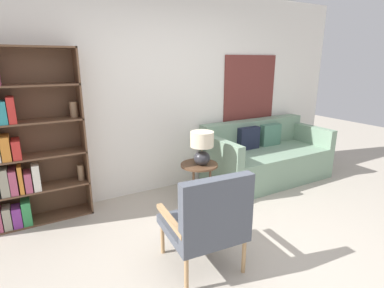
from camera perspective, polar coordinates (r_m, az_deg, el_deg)
The scene contains 7 objects.
ground_plane at distance 2.96m, azimuth 11.38°, elevation -21.87°, with size 14.00×14.00×0.00m, color #B2A899.
wall_back at distance 4.12m, azimuth -6.10°, elevation 9.43°, with size 6.40×0.08×2.70m.
bookshelf at distance 3.68m, azimuth -30.73°, elevation -0.37°, with size 1.10×0.30×1.93m.
armchair at distance 2.59m, azimuth 3.14°, elevation -14.09°, with size 0.68×0.69×0.93m.
couch at distance 4.79m, azimuth 13.73°, elevation -2.54°, with size 1.90×0.92×0.88m.
side_table at distance 3.80m, azimuth 1.38°, elevation -4.74°, with size 0.47×0.47×0.53m.
table_lamp at distance 3.68m, azimuth 1.92°, elevation -0.25°, with size 0.29×0.29×0.43m.
Camera 1 is at (-1.61, -1.73, 1.79)m, focal length 28.00 mm.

